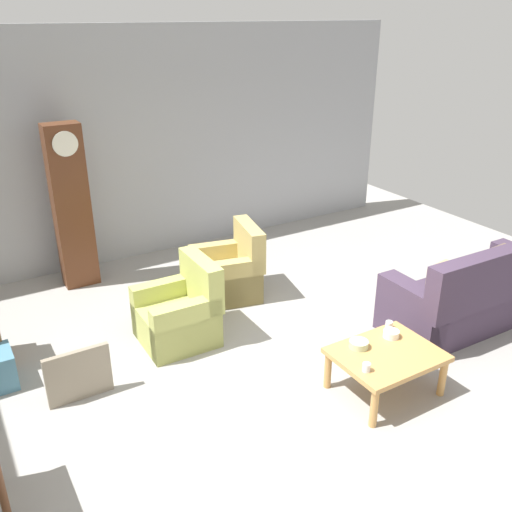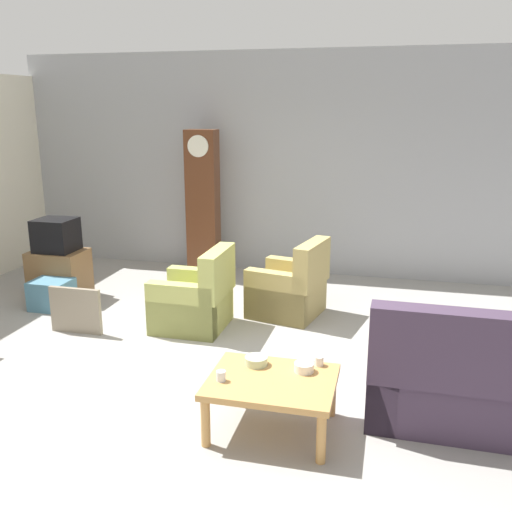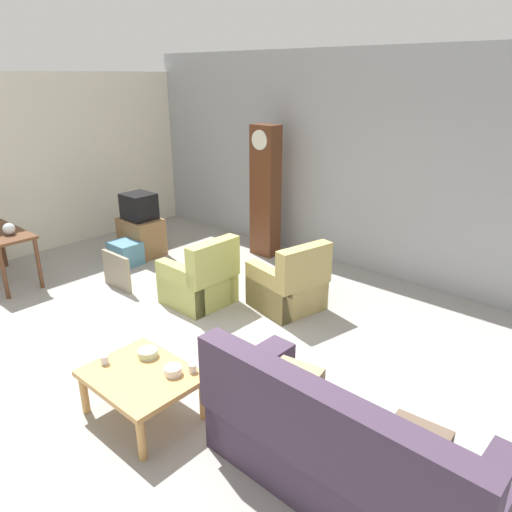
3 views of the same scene
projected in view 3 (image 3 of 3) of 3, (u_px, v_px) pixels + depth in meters
ground_plane at (168, 352)px, 5.21m from camera, size 10.40×10.40×0.00m
garage_door_wall at (351, 162)px, 7.15m from camera, size 8.40×0.16×3.20m
pegboard_wall_left at (14, 168)px, 7.58m from camera, size 0.12×6.40×2.88m
couch_floral at (342, 453)px, 3.35m from camera, size 2.11×0.92×1.04m
armchair_olive_near at (200, 282)px, 6.23m from camera, size 0.80×0.77×0.92m
armchair_olive_far at (289, 286)px, 6.09m from camera, size 0.93×0.91×0.92m
coffee_table_wood at (141, 379)px, 4.13m from camera, size 0.96×0.76×0.43m
grandfather_clock at (265, 192)px, 7.69m from camera, size 0.44×0.30×2.12m
tv_stand_cabinet at (142, 237)px, 7.94m from camera, size 0.68×0.52×0.62m
tv_crt at (139, 206)px, 7.75m from camera, size 0.48×0.44×0.42m
framed_picture_leaning at (117, 271)px, 6.68m from camera, size 0.60×0.05×0.52m
storage_box_blue at (126, 253)px, 7.58m from camera, size 0.47×0.39×0.36m
glass_dome_cloche at (9, 229)px, 6.54m from camera, size 0.16×0.16×0.16m
cup_white_porcelain at (192, 368)px, 4.12m from camera, size 0.07×0.07×0.08m
cup_blue_rimmed at (104, 360)px, 4.23m from camera, size 0.07×0.07×0.08m
bowl_white_stacked at (173, 370)px, 4.09m from camera, size 0.15×0.15×0.07m
bowl_shallow_green at (148, 353)px, 4.34m from camera, size 0.18×0.18×0.07m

